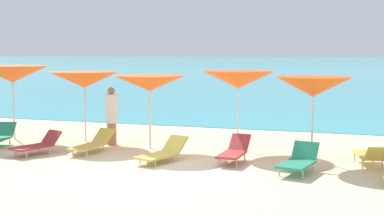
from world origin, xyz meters
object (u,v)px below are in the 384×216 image
Objects in this scene: umbrella_5 at (238,80)px; lounge_chair_9 at (299,160)px; lounge_chair_8 at (371,155)px; lounge_chair_1 at (93,143)px; umbrella_3 at (84,80)px; umbrella_2 at (12,74)px; lounge_chair_6 at (163,152)px; beachgoer_2 at (111,115)px; lounge_chair_11 at (37,144)px; umbrella_4 at (150,83)px; umbrella_6 at (313,87)px; lounge_chair_3 at (234,151)px.

umbrella_5 reaches higher than lounge_chair_9.
umbrella_5 is 4.19m from lounge_chair_8.
umbrella_3 is at bearing 130.48° from lounge_chair_1.
umbrella_2 reaches higher than lounge_chair_1.
umbrella_5 is 1.33× the size of lounge_chair_1.
lounge_chair_6 is 0.93× the size of beachgoer_2.
lounge_chair_1 is at bearing 46.72° from lounge_chair_11.
lounge_chair_9 is 0.97× the size of lounge_chair_11.
umbrella_4 is at bearing -1.55° from umbrella_2.
umbrella_3 is 1.30× the size of beachgoer_2.
beachgoer_2 is (1.27, 1.92, 0.64)m from lounge_chair_11.
lounge_chair_6 is (-1.40, -2.36, -1.74)m from umbrella_5.
lounge_chair_8 is 1.95m from lounge_chair_9.
umbrella_3 is 4.79m from umbrella_5.
umbrella_4 is 1.48× the size of lounge_chair_9.
umbrella_2 is 1.49× the size of lounge_chair_1.
lounge_chair_6 is 1.13× the size of lounge_chair_9.
lounge_chair_8 is (1.42, -0.37, -1.59)m from umbrella_6.
beachgoer_2 is at bearing 96.40° from lounge_chair_1.
beachgoer_2 is (-7.31, 0.80, 0.61)m from lounge_chair_8.
umbrella_4 reaches higher than lounge_chair_8.
umbrella_6 is 7.49m from lounge_chair_11.
umbrella_5 is 1.49× the size of lounge_chair_3.
umbrella_2 reaches higher than beachgoer_2.
umbrella_5 is at bearing 30.57° from lounge_chair_1.
lounge_chair_9 reaches higher than lounge_chair_3.
umbrella_5 is at bearing 3.40° from umbrella_3.
lounge_chair_3 reaches higher than lounge_chair_6.
umbrella_6 is 1.45× the size of lounge_chair_11.
umbrella_5 reaches higher than lounge_chair_8.
lounge_chair_8 reaches higher than lounge_chair_11.
lounge_chair_3 is at bearing 4.09° from lounge_chair_1.
umbrella_6 is 1.42× the size of lounge_chair_3.
lounge_chair_8 is (4.98, 0.98, 0.05)m from lounge_chair_6.
umbrella_2 is at bearing 173.57° from lounge_chair_3.
lounge_chair_11 is (-7.00, 0.02, -0.02)m from lounge_chair_9.
umbrella_3 is at bearing 174.02° from umbrella_6.
lounge_chair_3 is (2.76, -1.13, -1.58)m from umbrella_4.
umbrella_2 is 10.94m from lounge_chair_8.
lounge_chair_9 is at bearing -22.31° from umbrella_4.
lounge_chair_8 is at bearing -7.45° from umbrella_3.
lounge_chair_3 is 1.02× the size of lounge_chair_11.
umbrella_3 is at bearing 174.22° from lounge_chair_9.
lounge_chair_3 is 0.93× the size of lounge_chair_6.
umbrella_5 is 2.39m from umbrella_6.
lounge_chair_9 is (-1.58, -1.15, -0.01)m from lounge_chair_8.
lounge_chair_6 is 3.41m from lounge_chair_9.
umbrella_3 is 5.59m from lounge_chair_3.
beachgoer_2 is at bearing 161.40° from lounge_chair_6.
umbrella_3 is at bearing 165.15° from beachgoer_2.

